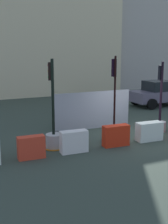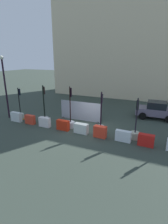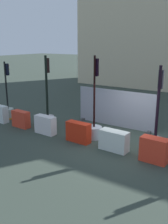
# 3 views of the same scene
# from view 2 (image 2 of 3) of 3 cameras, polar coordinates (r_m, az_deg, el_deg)

# --- Properties ---
(ground_plane) EXTENTS (120.00, 120.00, 0.00)m
(ground_plane) POSITION_cam_2_polar(r_m,az_deg,el_deg) (15.26, 0.52, -5.39)
(ground_plane) COLOR #343F36
(traffic_light_0) EXTENTS (0.90, 0.90, 3.13)m
(traffic_light_0) POSITION_cam_2_polar(r_m,az_deg,el_deg) (18.57, -19.89, -0.62)
(traffic_light_0) COLOR #AAB3AA
(traffic_light_0) RESTS_ON ground_plane
(traffic_light_1) EXTENTS (0.84, 0.84, 3.53)m
(traffic_light_1) POSITION_cam_2_polar(r_m,az_deg,el_deg) (16.75, -12.63, -1.32)
(traffic_light_1) COLOR #B5AEAF
(traffic_light_1) RESTS_ON ground_plane
(traffic_light_2) EXTENTS (0.71, 0.71, 3.61)m
(traffic_light_2) POSITION_cam_2_polar(r_m,az_deg,el_deg) (15.33, -4.40, -2.94)
(traffic_light_2) COLOR silver
(traffic_light_2) RESTS_ON ground_plane
(traffic_light_3) EXTENTS (0.60, 0.60, 3.32)m
(traffic_light_3) POSITION_cam_2_polar(r_m,az_deg,el_deg) (14.54, 5.47, -3.55)
(traffic_light_3) COLOR beige
(traffic_light_3) RESTS_ON ground_plane
(traffic_light_4) EXTENTS (0.71, 0.71, 3.15)m
(traffic_light_4) POSITION_cam_2_polar(r_m,az_deg,el_deg) (13.78, 16.28, -6.28)
(traffic_light_4) COLOR #B8B8A1
(traffic_light_4) RESTS_ON ground_plane
(construction_barrier_0) EXTENTS (1.14, 0.41, 0.89)m
(construction_barrier_0) POSITION_cam_2_polar(r_m,az_deg,el_deg) (18.02, -21.16, -1.46)
(construction_barrier_0) COLOR silver
(construction_barrier_0) RESTS_ON ground_plane
(construction_barrier_1) EXTENTS (0.99, 0.41, 0.83)m
(construction_barrier_1) POSITION_cam_2_polar(r_m,az_deg,el_deg) (16.93, -17.12, -2.35)
(construction_barrier_1) COLOR red
(construction_barrier_1) RESTS_ON ground_plane
(construction_barrier_2) EXTENTS (1.07, 0.43, 0.85)m
(construction_barrier_2) POSITION_cam_2_polar(r_m,az_deg,el_deg) (15.90, -12.67, -3.22)
(construction_barrier_2) COLOR silver
(construction_barrier_2) RESTS_ON ground_plane
(construction_barrier_3) EXTENTS (1.10, 0.43, 0.86)m
(construction_barrier_3) POSITION_cam_2_polar(r_m,az_deg,el_deg) (14.94, -6.85, -4.25)
(construction_barrier_3) COLOR red
(construction_barrier_3) RESTS_ON ground_plane
(construction_barrier_4) EXTENTS (1.17, 0.51, 0.81)m
(construction_barrier_4) POSITION_cam_2_polar(r_m,az_deg,el_deg) (14.25, -0.92, -5.34)
(construction_barrier_4) COLOR silver
(construction_barrier_4) RESTS_ON ground_plane
(construction_barrier_5) EXTENTS (0.98, 0.49, 0.90)m
(construction_barrier_5) POSITION_cam_2_polar(r_m,az_deg,el_deg) (13.57, 5.26, -6.40)
(construction_barrier_5) COLOR red
(construction_barrier_5) RESTS_ON ground_plane
(construction_barrier_6) EXTENTS (1.15, 0.41, 0.82)m
(construction_barrier_6) POSITION_cam_2_polar(r_m,az_deg,el_deg) (13.23, 12.63, -7.63)
(construction_barrier_6) COLOR silver
(construction_barrier_6) RESTS_ON ground_plane
(construction_barrier_7) EXTENTS (1.08, 0.44, 0.86)m
(construction_barrier_7) POSITION_cam_2_polar(r_m,az_deg,el_deg) (13.00, 19.53, -8.64)
(construction_barrier_7) COLOR red
(construction_barrier_7) RESTS_ON ground_plane
(car_grey_saloon) EXTENTS (3.86, 2.15, 1.73)m
(car_grey_saloon) POSITION_cam_2_polar(r_m,az_deg,el_deg) (18.95, 22.49, 0.56)
(car_grey_saloon) COLOR slate
(car_grey_saloon) RESTS_ON ground_plane
(building_main_facade) EXTENTS (18.22, 7.87, 14.83)m
(building_main_facade) POSITION_cam_2_polar(r_m,az_deg,el_deg) (30.00, 9.41, 20.09)
(building_main_facade) COLOR beige
(building_main_facade) RESTS_ON ground_plane
(street_lamp_post) EXTENTS (0.36, 0.36, 6.06)m
(street_lamp_post) POSITION_cam_2_polar(r_m,az_deg,el_deg) (18.82, -24.37, 8.84)
(street_lamp_post) COLOR black
(street_lamp_post) RESTS_ON ground_plane
(site_fence_panel) EXTENTS (4.17, 0.50, 1.85)m
(site_fence_panel) POSITION_cam_2_polar(r_m,az_deg,el_deg) (17.01, -1.28, 0.19)
(site_fence_panel) COLOR #9EA0AD
(site_fence_panel) RESTS_ON ground_plane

